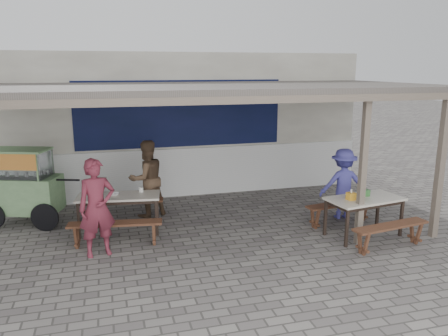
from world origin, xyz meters
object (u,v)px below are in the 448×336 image
table_right (364,202)px  patron_street_side (97,208)px  condiment_bowl (115,194)px  condiment_jar (141,190)px  table_left (119,199)px  donation_box (364,193)px  bench_right_wall (340,208)px  bench_right_street (390,231)px  bench_left_street (115,228)px  patron_wall_side (147,179)px  vendor_cart (24,184)px  bench_left_wall (123,205)px  patron_right_table (343,184)px  tissue_box (351,196)px

table_right → patron_street_side: (-4.84, 0.42, 0.17)m
condiment_bowl → condiment_jar: bearing=10.2°
table_left → donation_box: 4.70m
bench_right_wall → bench_right_street: bearing=-90.0°
bench_left_street → patron_wall_side: bearing=73.1°
vendor_cart → patron_wall_side: size_ratio=1.21×
bench_left_wall → vendor_cart: (-1.92, 0.32, 0.50)m
bench_right_street → condiment_jar: size_ratio=15.84×
table_left → condiment_bowl: condiment_bowl is taller
condiment_bowl → patron_right_table: bearing=-4.9°
bench_left_wall → patron_wall_side: 0.74m
bench_right_street → condiment_bowl: condiment_bowl is taller
table_left → condiment_bowl: (-0.07, 0.04, 0.10)m
vendor_cart → condiment_jar: size_ratio=20.60×
bench_right_street → donation_box: size_ratio=8.51×
patron_wall_side → table_right: bearing=129.1°
patron_street_side → bench_left_street: bearing=34.2°
table_right → bench_right_street: size_ratio=0.98×
table_right → vendor_cart: (-6.28, 2.39, 0.17)m
table_left → bench_left_wall: (0.10, 0.68, -0.33)m
condiment_jar → condiment_bowl: size_ratio=0.53×
tissue_box → bench_left_street: bearing=169.8°
table_left → table_right: (4.46, -1.39, 0.00)m
table_right → bench_right_street: (0.10, -0.68, -0.33)m
condiment_bowl → bench_right_wall: bearing=-9.6°
table_right → vendor_cart: bearing=150.4°
table_left → bench_right_street: table_left is taller
vendor_cart → patron_right_table: (6.42, -1.36, -0.10)m
bench_left_street → condiment_jar: 1.07m
table_left → patron_right_table: patron_right_table is taller
bench_right_street → condiment_bowl: (-4.63, 2.11, 0.43)m
patron_street_side → vendor_cart: bearing=113.7°
vendor_cart → condiment_bowl: 2.00m
tissue_box → bench_right_street: bearing=-56.3°
table_left → patron_street_side: patron_street_side is taller
condiment_bowl → bench_left_wall: bearing=75.3°
bench_left_wall → table_right: 4.84m
bench_left_street → table_right: bearing=-0.6°
bench_right_street → bench_left_wall: bearing=139.6°
patron_right_table → condiment_bowl: patron_right_table is taller
bench_left_wall → bench_right_wall: bearing=-9.7°
vendor_cart → tissue_box: bearing=-2.9°
bench_right_wall → patron_street_side: 4.77m
bench_right_street → patron_right_table: 1.76m
bench_left_wall → condiment_jar: size_ratio=17.30×
patron_street_side → patron_right_table: (4.98, 0.61, -0.09)m
tissue_box → condiment_bowl: 4.45m
bench_left_street → bench_left_wall: same height
bench_left_street → donation_box: (4.62, -0.61, 0.47)m
patron_street_side → donation_box: size_ratio=9.33×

